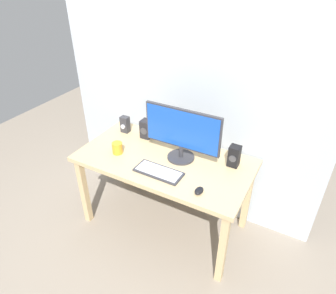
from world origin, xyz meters
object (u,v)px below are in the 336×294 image
keyboard_primary (159,172)px  coffee_mug (117,148)px  speaker_left (146,129)px  audio_controller (125,124)px  desk (164,167)px  mouse (199,191)px  monitor (182,133)px  speaker_right (234,156)px

keyboard_primary → coffee_mug: size_ratio=3.84×
speaker_left → audio_controller: 0.22m
desk → mouse: size_ratio=15.98×
desk → keyboard_primary: keyboard_primary is taller
mouse → audio_controller: audio_controller is taller
desk → monitor: bearing=36.6°
desk → monitor: size_ratio=2.23×
desk → keyboard_primary: bearing=-73.9°
mouse → speaker_left: speaker_left is taller
keyboard_primary → speaker_left: size_ratio=2.24×
keyboard_primary → audio_controller: size_ratio=2.44×
monitor → mouse: 0.48m
keyboard_primary → speaker_left: bearing=131.6°
monitor → mouse: size_ratio=7.16×
keyboard_primary → speaker_right: size_ratio=2.18×
monitor → mouse: (0.29, -0.32, -0.21)m
keyboard_primary → audio_controller: bearing=146.1°
speaker_left → audio_controller: (-0.22, -0.01, -0.01)m
audio_controller → speaker_left: bearing=3.3°
speaker_right → coffee_mug: (-0.88, -0.29, -0.04)m
speaker_right → coffee_mug: 0.92m
monitor → speaker_right: 0.43m
keyboard_primary → speaker_left: (-0.35, 0.40, 0.07)m
audio_controller → coffee_mug: audio_controller is taller
coffee_mug → mouse: bearing=-9.3°
mouse → coffee_mug: coffee_mug is taller
speaker_left → coffee_mug: size_ratio=1.72×
monitor → audio_controller: size_ratio=4.11×
speaker_right → monitor: bearing=-166.4°
speaker_left → coffee_mug: 0.34m
desk → speaker_left: size_ratio=8.42×
mouse → speaker_left: (-0.70, 0.45, 0.07)m
speaker_left → coffee_mug: speaker_left is taller
mouse → speaker_left: bearing=148.3°
keyboard_primary → desk: bearing=106.1°
monitor → desk: bearing=-143.4°
speaker_right → speaker_left: bearing=177.2°
speaker_right → speaker_left: 0.80m
desk → monitor: 0.34m
keyboard_primary → speaker_left: speaker_left is taller
desk → keyboard_primary: size_ratio=3.76×
monitor → keyboard_primary: 0.35m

